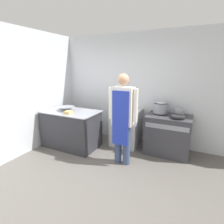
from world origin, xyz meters
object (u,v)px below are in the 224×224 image
at_px(person_cook, 123,115).
at_px(saute_pan, 178,117).
at_px(fridge_unit, 126,127).
at_px(stock_pot, 161,107).
at_px(sauce_pot, 179,112).
at_px(plastic_tub, 68,112).
at_px(mixing_bowl, 67,109).
at_px(stove, 168,135).

relative_size(person_cook, saute_pan, 6.46).
bearing_deg(person_cook, fridge_unit, 106.20).
bearing_deg(person_cook, stock_pot, 60.75).
bearing_deg(stock_pot, sauce_pot, 0.00).
distance_m(plastic_tub, sauce_pot, 2.43).
relative_size(fridge_unit, person_cook, 0.50).
bearing_deg(stock_pot, plastic_tub, -152.77).
distance_m(fridge_unit, plastic_tub, 1.44).
xyz_separation_m(mixing_bowl, stock_pot, (2.06, 0.74, 0.09)).
xyz_separation_m(stock_pot, saute_pan, (0.40, -0.22, -0.12)).
distance_m(fridge_unit, sauce_pot, 1.29).
xyz_separation_m(person_cook, saute_pan, (0.93, 0.73, -0.10)).
bearing_deg(stock_pot, person_cook, -119.25).
bearing_deg(saute_pan, stove, 149.96).
relative_size(saute_pan, sauce_pot, 1.39).
height_order(fridge_unit, plastic_tub, plastic_tub).
relative_size(fridge_unit, stock_pot, 2.80).
height_order(fridge_unit, mixing_bowl, mixing_bowl).
height_order(stove, person_cook, person_cook).
xyz_separation_m(stove, saute_pan, (0.19, -0.11, 0.47)).
distance_m(mixing_bowl, stock_pot, 2.19).
relative_size(mixing_bowl, saute_pan, 1.36).
bearing_deg(person_cook, plastic_tub, 179.80).
distance_m(stove, fridge_unit, 1.00).
relative_size(stove, stock_pot, 2.95).
relative_size(person_cook, stock_pot, 5.61).
height_order(mixing_bowl, sauce_pot, sauce_pot).
relative_size(mixing_bowl, plastic_tub, 2.58).
bearing_deg(plastic_tub, saute_pan, 17.99).
xyz_separation_m(plastic_tub, stock_pot, (1.84, 0.95, 0.11)).
xyz_separation_m(plastic_tub, saute_pan, (2.24, 0.73, -0.01)).
distance_m(saute_pan, sauce_pot, 0.22).
xyz_separation_m(person_cook, stock_pot, (0.53, 0.95, 0.02)).
xyz_separation_m(fridge_unit, mixing_bowl, (-1.28, -0.65, 0.49)).
relative_size(fridge_unit, plastic_tub, 6.12).
distance_m(plastic_tub, stock_pot, 2.07).
bearing_deg(stove, sauce_pot, 30.58).
distance_m(person_cook, sauce_pot, 1.33).
bearing_deg(stock_pot, mixing_bowl, -160.35).
height_order(stove, saute_pan, saute_pan).
bearing_deg(fridge_unit, sauce_pot, 4.27).
xyz_separation_m(fridge_unit, person_cook, (0.25, -0.86, 0.56)).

